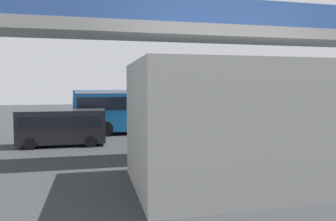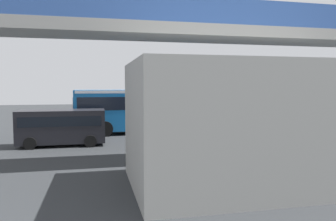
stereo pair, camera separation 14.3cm
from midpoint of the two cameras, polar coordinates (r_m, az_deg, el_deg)
name	(u,v)px [view 2 (the right image)]	position (r m, az deg, el deg)	size (l,w,h in m)	color
ground	(154,131)	(25.20, -2.28, -3.52)	(80.00, 80.00, 0.00)	#2D3033
city_bus	(155,107)	(24.07, -2.12, 0.62)	(11.54, 2.85, 3.15)	#196BB7
parked_van	(62,125)	(19.71, -17.85, -2.43)	(4.80, 2.17, 2.05)	black
bicycle_green	(283,132)	(23.04, 19.72, -3.56)	(1.77, 0.44, 0.96)	black
bicycle_orange	(310,131)	(24.23, 23.80, -3.30)	(1.77, 0.44, 0.96)	black
bicycle_red	(285,127)	(25.93, 19.97, -2.72)	(1.77, 0.44, 0.96)	black
pedestrian	(102,116)	(28.46, -11.30, -0.92)	(0.38, 0.38, 1.79)	#2D2D38
traffic_sign	(197,103)	(29.93, 5.28, 1.33)	(0.08, 0.60, 2.80)	slate
lane_dash_leftmost	(238,125)	(29.75, 12.27, -2.42)	(2.00, 0.20, 0.01)	silver
lane_dash_left	(195,126)	(28.30, 4.89, -2.67)	(2.00, 0.20, 0.01)	silver
lane_dash_centre	(149,127)	(27.36, -3.13, -2.90)	(2.00, 0.20, 0.01)	silver
lane_dash_right	(101,128)	(26.99, -11.54, -3.08)	(2.00, 0.20, 0.01)	silver
lane_dash_rightmost	(49,130)	(27.21, -20.00, -3.19)	(2.00, 0.20, 0.01)	silver
pedestrian_overpass	(192,43)	(15.40, 4.53, 11.76)	(31.46, 2.60, 7.18)	#9E9E99
station_building	(260,123)	(11.95, 16.08, -2.17)	(9.00, 5.04, 4.20)	#9E9E99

